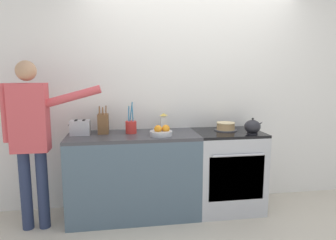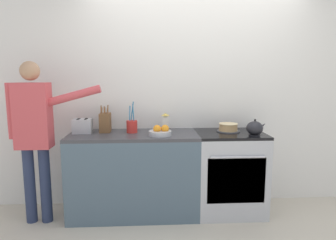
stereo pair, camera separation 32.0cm
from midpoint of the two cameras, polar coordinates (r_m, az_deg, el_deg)
ground_plane at (r=3.33m, az=9.44°, el=-19.01°), size 16.00×16.00×0.00m
wall_back at (r=3.57m, az=7.78°, el=4.71°), size 8.00×0.04×2.60m
counter_cabinet at (r=3.36m, az=-3.73°, el=-10.25°), size 1.39×0.60×0.91m
stove_range at (r=3.51m, az=14.17°, el=-9.66°), size 0.74×0.63×0.91m
layer_cake at (r=3.44m, az=14.05°, el=-1.45°), size 0.26×0.26×0.09m
tea_kettle at (r=3.32m, az=18.91°, el=-1.51°), size 0.21×0.17×0.17m
knife_block at (r=3.35m, az=-9.22°, el=-0.48°), size 0.11×0.17×0.30m
utensil_crock at (r=3.28m, az=-4.14°, el=-1.17°), size 0.12×0.12×0.34m
fruit_bowl at (r=3.13m, az=1.47°, el=-2.30°), size 0.24×0.24×0.11m
toaster at (r=3.33m, az=-13.36°, el=-1.16°), size 0.22×0.14×0.16m
milk_carton at (r=3.41m, az=2.18°, el=-0.43°), size 0.07×0.07×0.20m
person_baker at (r=3.25m, az=-21.54°, el=-1.52°), size 0.94×0.20×1.67m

